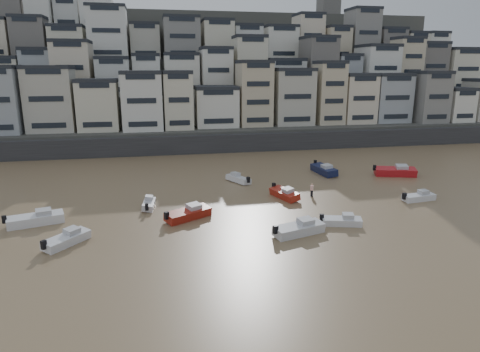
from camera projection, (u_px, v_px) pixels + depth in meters
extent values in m
cube|color=#38383A|center=(215.00, 143.00, 83.84)|extent=(140.00, 3.00, 3.50)
cube|color=#4C4C47|center=(233.00, 136.00, 91.38)|extent=(140.00, 14.00, 4.00)
cube|color=#4C4C47|center=(224.00, 116.00, 102.03)|extent=(140.00, 14.00, 10.00)
cube|color=#4C4C47|center=(217.00, 95.00, 112.43)|extent=(140.00, 14.00, 18.00)
cube|color=#4C4C47|center=(210.00, 79.00, 122.83)|extent=(140.00, 16.00, 26.00)
cube|color=#4C4C47|center=(204.00, 68.00, 135.38)|extent=(140.00, 18.00, 32.00)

